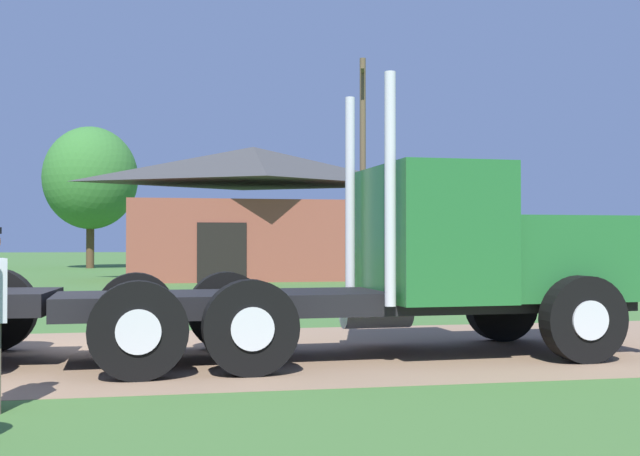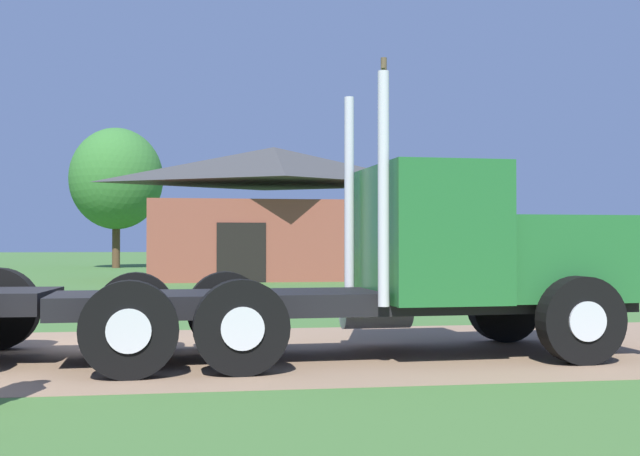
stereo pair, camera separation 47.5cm
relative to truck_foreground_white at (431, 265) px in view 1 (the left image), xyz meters
name	(u,v)px [view 1 (the left image)]	position (x,y,z in m)	size (l,w,h in m)	color
ground_plane	(65,357)	(-4.83, 0.65, -1.21)	(200.00, 200.00, 0.00)	#426D31
dirt_track	(65,357)	(-4.83, 0.65, -1.21)	(120.00, 5.80, 0.01)	#917256
truck_foreground_white	(431,265)	(0.00, 0.00, 0.00)	(7.73, 2.89, 3.61)	black
shed_building	(253,214)	(0.09, 22.06, 1.39)	(10.29, 6.09, 5.33)	brown
utility_pole_far	(363,161)	(4.93, 23.17, 3.74)	(0.70, 2.16, 9.38)	brown
tree_mid	(90,178)	(-7.41, 36.27, 3.81)	(5.20, 5.20, 7.90)	#513823
tree_right	(441,202)	(15.35, 42.45, 2.99)	(4.08, 4.08, 6.46)	#513823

